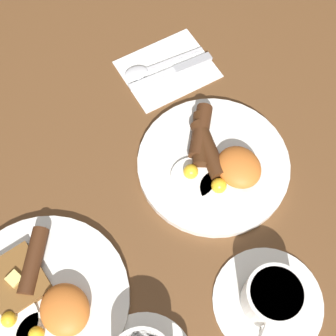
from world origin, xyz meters
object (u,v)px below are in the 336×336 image
at_px(knife, 175,70).
at_px(spoon, 145,70).
at_px(breakfast_plate_far, 42,300).
at_px(breakfast_plate_near, 214,162).
at_px(teacup_near, 271,299).

relative_size(knife, spoon, 1.05).
relative_size(breakfast_plate_far, knife, 1.52).
height_order(breakfast_plate_near, spoon, breakfast_plate_near).
relative_size(breakfast_plate_near, breakfast_plate_far, 0.99).
bearing_deg(knife, teacup_near, 81.00).
distance_m(breakfast_plate_near, knife, 0.21).
bearing_deg(teacup_near, breakfast_plate_far, 58.86).
bearing_deg(spoon, breakfast_plate_far, 46.09).
relative_size(breakfast_plate_near, spoon, 1.58).
xyz_separation_m(teacup_near, spoon, (0.48, -0.05, -0.02)).
relative_size(breakfast_plate_far, teacup_near, 1.58).
xyz_separation_m(knife, spoon, (0.03, 0.05, 0.00)).
height_order(knife, spoon, spoon).
height_order(teacup_near, spoon, teacup_near).
distance_m(breakfast_plate_far, spoon, 0.46).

